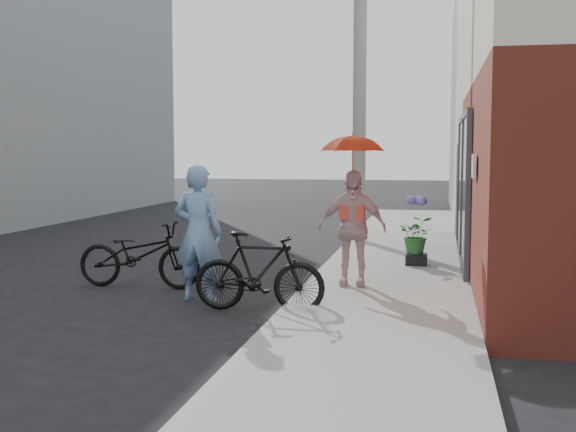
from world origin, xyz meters
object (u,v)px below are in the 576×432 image
(bike_left, at_px, (139,254))
(kimono_woman, at_px, (352,228))
(planter, at_px, (416,259))
(bike_right, at_px, (259,272))
(utility_pole, at_px, (360,79))
(officer, at_px, (198,233))

(bike_left, height_order, kimono_woman, kimono_woman)
(planter, bearing_deg, bike_right, -118.50)
(utility_pole, height_order, officer, utility_pole)
(bike_left, height_order, planter, bike_left)
(bike_left, bearing_deg, officer, -121.74)
(officer, height_order, planter, officer)
(kimono_woman, height_order, planter, kimono_woman)
(officer, relative_size, kimono_woman, 1.13)
(bike_left, height_order, bike_right, bike_right)
(bike_right, relative_size, kimono_woman, 1.03)
(bike_left, bearing_deg, bike_right, -120.70)
(bike_right, distance_m, planter, 3.89)
(utility_pole, height_order, planter, utility_pole)
(bike_right, bearing_deg, utility_pole, -4.56)
(bike_right, distance_m, kimono_woman, 1.77)
(bike_right, bearing_deg, officer, 61.81)
(bike_left, bearing_deg, utility_pole, -27.60)
(bike_right, height_order, kimono_woman, kimono_woman)
(utility_pole, relative_size, officer, 3.82)
(utility_pole, relative_size, kimono_woman, 4.30)
(officer, relative_size, planter, 5.33)
(officer, relative_size, bike_right, 1.10)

